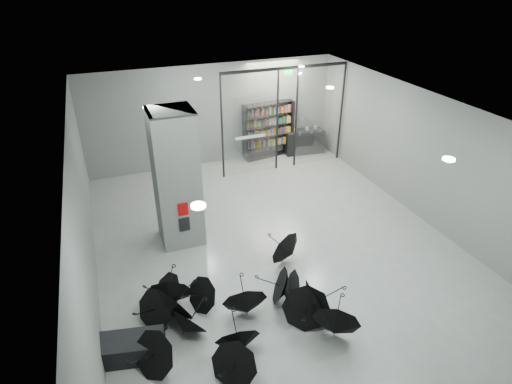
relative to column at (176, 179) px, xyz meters
name	(u,v)px	position (x,y,z in m)	size (l,w,h in m)	color
room	(289,166)	(2.50, -2.00, 0.84)	(14.00, 14.02, 4.01)	gray
column	(176,179)	(0.00, 0.00, 0.00)	(1.20, 1.20, 4.00)	slate
fire_cabinet	(183,209)	(0.00, -0.62, -0.65)	(0.28, 0.04, 0.38)	#A50A07
info_panel	(185,224)	(0.00, -0.62, -1.15)	(0.30, 0.03, 0.42)	black
exit_sign	(288,73)	(4.90, 3.30, 1.82)	(0.30, 0.06, 0.15)	#0CE533
glass_partition	(284,115)	(4.89, 3.50, 0.18)	(5.06, 0.08, 4.00)	silver
bench	(127,348)	(-2.00, -3.94, -1.75)	(1.52, 0.65, 0.49)	black
bookshelf	(268,130)	(4.76, 4.75, -0.84)	(2.12, 0.42, 2.33)	black
shop_counter	(304,141)	(6.35, 4.56, -1.50)	(1.67, 0.67, 1.00)	black
umbrella_cluster	(238,312)	(0.49, -3.84, -1.69)	(5.21, 4.12, 1.30)	black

